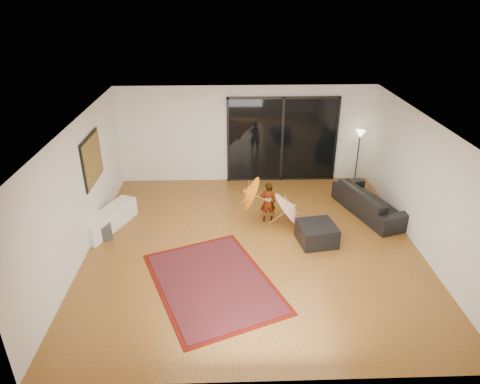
{
  "coord_description": "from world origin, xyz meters",
  "views": [
    {
      "loc": [
        -0.54,
        -7.76,
        5.07
      ],
      "look_at": [
        -0.27,
        0.4,
        1.1
      ],
      "focal_mm": 32.0,
      "sensor_mm": 36.0,
      "label": 1
    }
  ],
  "objects_px": {
    "sofa": "(371,201)",
    "ottoman": "(317,233)",
    "child": "(268,202)",
    "media_console": "(109,220)"
  },
  "relations": [
    {
      "from": "media_console",
      "to": "ottoman",
      "type": "height_order",
      "value": "media_console"
    },
    {
      "from": "sofa",
      "to": "ottoman",
      "type": "distance_m",
      "value": 2.02
    },
    {
      "from": "sofa",
      "to": "ottoman",
      "type": "relative_size",
      "value": 2.86
    },
    {
      "from": "ottoman",
      "to": "child",
      "type": "relative_size",
      "value": 0.77
    },
    {
      "from": "ottoman",
      "to": "child",
      "type": "bearing_deg",
      "value": 135.44
    },
    {
      "from": "media_console",
      "to": "ottoman",
      "type": "relative_size",
      "value": 2.12
    },
    {
      "from": "sofa",
      "to": "child",
      "type": "xyz_separation_m",
      "value": [
        -2.54,
        -0.31,
        0.18
      ]
    },
    {
      "from": "media_console",
      "to": "child",
      "type": "height_order",
      "value": "child"
    },
    {
      "from": "media_console",
      "to": "child",
      "type": "bearing_deg",
      "value": 26.45
    },
    {
      "from": "child",
      "to": "sofa",
      "type": "bearing_deg",
      "value": -176.84
    }
  ]
}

